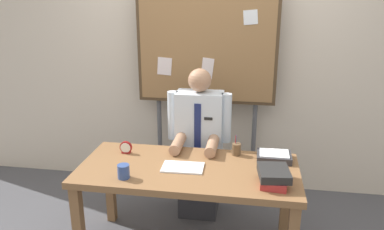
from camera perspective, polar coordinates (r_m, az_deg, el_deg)
The scene contains 10 objects.
back_wall at distance 3.85m, azimuth 2.50°, elevation 8.63°, with size 6.40×0.08×2.70m, color beige.
desk at distance 2.93m, azimuth -0.55°, elevation -9.26°, with size 1.62×0.76×0.73m.
person at distance 3.44m, azimuth 1.05°, elevation -5.14°, with size 0.55×0.56×1.35m.
bulletin_board at distance 3.63m, azimuth 2.13°, elevation 9.88°, with size 1.31×0.09×2.05m.
book_stack at distance 2.69m, azimuth 11.97°, elevation -8.78°, with size 0.23×0.27×0.11m.
open_notebook at distance 2.87m, azimuth -1.36°, elevation -7.69°, with size 0.30×0.19×0.01m, color white.
desk_clock at distance 3.15m, azimuth -9.68°, elevation -4.79°, with size 0.10×0.04×0.10m.
coffee_mug at distance 2.75m, azimuth -10.02°, elevation -8.17°, with size 0.08×0.08×0.10m, color #334C8C.
pen_holder at distance 3.09m, azimuth 6.53°, elevation -5.00°, with size 0.07×0.07×0.16m.
paper_tray at distance 3.06m, azimuth 11.96°, elevation -5.96°, with size 0.26×0.20×0.06m.
Camera 1 is at (0.44, -2.56, 1.98)m, focal length 36.32 mm.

